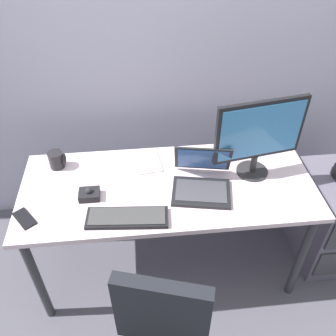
# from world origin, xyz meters

# --- Properties ---
(ground_plane) EXTENTS (8.00, 8.00, 0.00)m
(ground_plane) POSITION_xyz_m (0.00, 0.00, 0.00)
(ground_plane) COLOR #4C4A54
(back_wall) EXTENTS (6.00, 0.10, 2.80)m
(back_wall) POSITION_xyz_m (0.00, 0.69, 1.40)
(back_wall) COLOR #A4A3BA
(back_wall) RESTS_ON ground
(desk) EXTENTS (1.63, 0.68, 0.76)m
(desk) POSITION_xyz_m (0.00, 0.00, 0.67)
(desk) COLOR silver
(desk) RESTS_ON ground
(file_cabinet) EXTENTS (0.42, 0.53, 0.65)m
(file_cabinet) POSITION_xyz_m (1.10, 0.02, 0.33)
(file_cabinet) COLOR #575362
(file_cabinet) RESTS_ON ground
(monitor_main) EXTENTS (0.50, 0.18, 0.47)m
(monitor_main) POSITION_xyz_m (0.49, 0.05, 1.02)
(monitor_main) COLOR #262628
(monitor_main) RESTS_ON desk
(keyboard) EXTENTS (0.42, 0.17, 0.03)m
(keyboard) POSITION_xyz_m (-0.23, -0.23, 0.77)
(keyboard) COLOR black
(keyboard) RESTS_ON desk
(laptop) EXTENTS (0.36, 0.36, 0.23)m
(laptop) POSITION_xyz_m (0.18, -0.04, 0.81)
(laptop) COLOR black
(laptop) RESTS_ON desk
(trackball_mouse) EXTENTS (0.11, 0.09, 0.07)m
(trackball_mouse) POSITION_xyz_m (-0.43, -0.06, 0.78)
(trackball_mouse) COLOR black
(trackball_mouse) RESTS_ON desk
(coffee_mug) EXTENTS (0.10, 0.09, 0.10)m
(coffee_mug) POSITION_xyz_m (-0.63, 0.22, 0.81)
(coffee_mug) COLOR black
(coffee_mug) RESTS_ON desk
(paper_notepad) EXTENTS (0.18, 0.23, 0.01)m
(paper_notepad) POSITION_xyz_m (-0.10, 0.20, 0.76)
(paper_notepad) COLOR white
(paper_notepad) RESTS_ON desk
(cell_phone) EXTENTS (0.14, 0.15, 0.01)m
(cell_phone) POSITION_xyz_m (-0.74, -0.18, 0.76)
(cell_phone) COLOR black
(cell_phone) RESTS_ON desk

